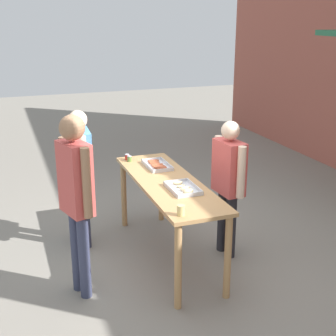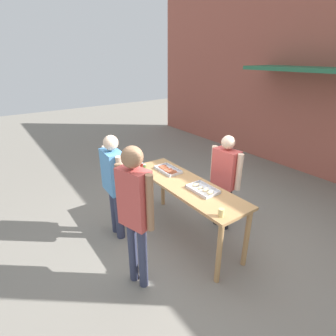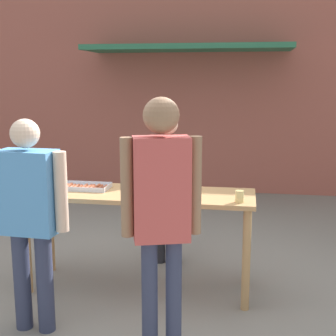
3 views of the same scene
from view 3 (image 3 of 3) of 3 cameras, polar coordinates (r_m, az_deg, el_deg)
name	(u,v)px [view 3 (image 3 of 3)]	position (r m, az deg, el deg)	size (l,w,h in m)	color
ground_plane	(139,288)	(4.54, -3.50, -14.35)	(24.00, 24.00, 0.00)	gray
building_facade_back	(191,59)	(8.04, 2.86, 13.16)	(12.00, 1.11, 4.50)	#A85647
serving_table	(138,206)	(4.26, -3.62, -4.69)	(2.09, 0.64, 0.92)	tan
food_tray_sausages	(85,187)	(4.42, -10.07, -2.31)	(0.46, 0.26, 0.04)	silver
food_tray_buns	(175,190)	(4.21, 0.83, -2.70)	(0.43, 0.28, 0.07)	silver
condiment_jar_mustard	(32,190)	(4.33, -16.20, -2.57)	(0.06, 0.06, 0.07)	#B22319
condiment_jar_ketchup	(41,190)	(4.30, -15.17, -2.61)	(0.06, 0.06, 0.07)	#567A38
beer_cup	(240,197)	(3.91, 8.71, -3.46)	(0.07, 0.07, 0.10)	#DBC67A
person_server_behind_table	(168,176)	(4.83, 0.00, -1.02)	(0.57, 0.25, 1.58)	#232328
person_customer_holding_hotdog	(29,209)	(3.65, -16.56, -4.77)	(0.62, 0.26, 1.65)	#333851
person_customer_with_cup	(161,205)	(3.09, -0.80, -4.51)	(0.52, 0.30, 1.82)	#333851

